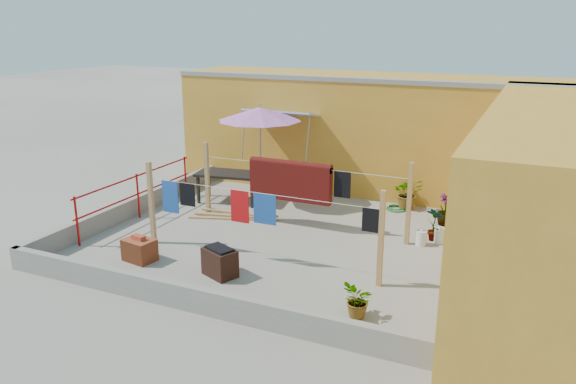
% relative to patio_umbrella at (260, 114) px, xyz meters
% --- Properties ---
extents(ground, '(80.00, 80.00, 0.00)m').
position_rel_patio_umbrella_xyz_m(ground, '(1.74, -2.21, -2.32)').
color(ground, '#9E998E').
rests_on(ground, ground).
extents(wall_back, '(11.00, 3.27, 3.21)m').
position_rel_patio_umbrella_xyz_m(wall_back, '(2.24, 2.49, -0.72)').
color(wall_back, orange).
rests_on(wall_back, ground).
extents(wall_right, '(2.40, 9.00, 3.20)m').
position_rel_patio_umbrella_xyz_m(wall_right, '(6.94, -2.21, -0.72)').
color(wall_right, orange).
rests_on(wall_right, ground).
extents(parapet_front, '(8.30, 0.16, 0.44)m').
position_rel_patio_umbrella_xyz_m(parapet_front, '(1.74, -5.79, -2.10)').
color(parapet_front, gray).
rests_on(parapet_front, ground).
extents(parapet_left, '(0.16, 7.30, 0.44)m').
position_rel_patio_umbrella_xyz_m(parapet_left, '(-2.34, -2.21, -2.10)').
color(parapet_left, gray).
rests_on(parapet_left, ground).
extents(red_railing, '(0.05, 4.20, 1.10)m').
position_rel_patio_umbrella_xyz_m(red_railing, '(-2.11, -2.41, -1.60)').
color(red_railing, '#A61110').
rests_on(red_railing, ground).
extents(clothesline_rig, '(5.09, 2.35, 1.80)m').
position_rel_patio_umbrella_xyz_m(clothesline_rig, '(1.52, -1.65, -1.27)').
color(clothesline_rig, tan).
rests_on(clothesline_rig, ground).
extents(patio_umbrella, '(2.26, 2.26, 2.59)m').
position_rel_patio_umbrella_xyz_m(patio_umbrella, '(0.00, 0.00, 0.00)').
color(patio_umbrella, gray).
rests_on(patio_umbrella, ground).
extents(outdoor_table, '(1.82, 1.11, 0.80)m').
position_rel_patio_umbrella_xyz_m(outdoor_table, '(-0.73, -0.39, -1.60)').
color(outdoor_table, black).
rests_on(outdoor_table, ground).
extents(brick_stack, '(0.68, 0.54, 0.53)m').
position_rel_patio_umbrella_xyz_m(brick_stack, '(-0.43, -4.49, -2.09)').
color(brick_stack, '#984323').
rests_on(brick_stack, ground).
extents(lumber_pile, '(2.12, 0.81, 0.13)m').
position_rel_patio_umbrella_xyz_m(lumber_pile, '(0.03, -1.49, -2.26)').
color(lumber_pile, tan).
rests_on(lumber_pile, ground).
extents(brazier, '(0.75, 0.63, 0.57)m').
position_rel_patio_umbrella_xyz_m(brazier, '(1.40, -4.44, -2.05)').
color(brazier, black).
rests_on(brazier, ground).
extents(white_basin, '(0.48, 0.48, 0.08)m').
position_rel_patio_umbrella_xyz_m(white_basin, '(3.39, -5.41, -2.28)').
color(white_basin, silver).
rests_on(white_basin, ground).
extents(water_jug_a, '(0.23, 0.23, 0.37)m').
position_rel_patio_umbrella_xyz_m(water_jug_a, '(4.54, -1.35, -2.16)').
color(water_jug_a, silver).
rests_on(water_jug_a, ground).
extents(water_jug_b, '(0.24, 0.24, 0.37)m').
position_rel_patio_umbrella_xyz_m(water_jug_b, '(4.88, -1.06, -2.16)').
color(water_jug_b, silver).
rests_on(water_jug_b, ground).
extents(green_hose, '(0.52, 0.52, 0.08)m').
position_rel_patio_umbrella_xyz_m(green_hose, '(3.47, 0.79, -2.29)').
color(green_hose, '#16671E').
rests_on(green_hose, ground).
extents(plant_back_a, '(0.93, 0.88, 0.82)m').
position_rel_patio_umbrella_xyz_m(plant_back_a, '(3.71, 0.99, -1.91)').
color(plant_back_a, '#1C5618').
rests_on(plant_back_a, ground).
extents(plant_back_b, '(0.53, 0.53, 0.73)m').
position_rel_patio_umbrella_xyz_m(plant_back_b, '(4.79, 0.15, -1.96)').
color(plant_back_b, '#1C5618').
rests_on(plant_back_b, ground).
extents(plant_right_a, '(0.48, 0.40, 0.77)m').
position_rel_patio_umbrella_xyz_m(plant_right_a, '(4.73, -0.97, -1.94)').
color(plant_right_a, '#1C5618').
rests_on(plant_right_a, ground).
extents(plant_right_b, '(0.40, 0.46, 0.74)m').
position_rel_patio_umbrella_xyz_m(plant_right_b, '(5.44, -2.53, -1.95)').
color(plant_right_b, '#1C5618').
rests_on(plant_right_b, ground).
extents(plant_right_c, '(0.56, 0.61, 0.59)m').
position_rel_patio_umbrella_xyz_m(plant_right_c, '(4.24, -4.88, -2.03)').
color(plant_right_c, '#1C5618').
rests_on(plant_right_c, ground).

